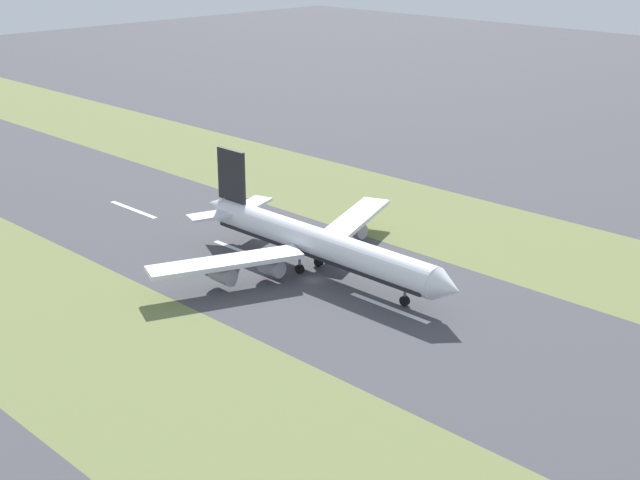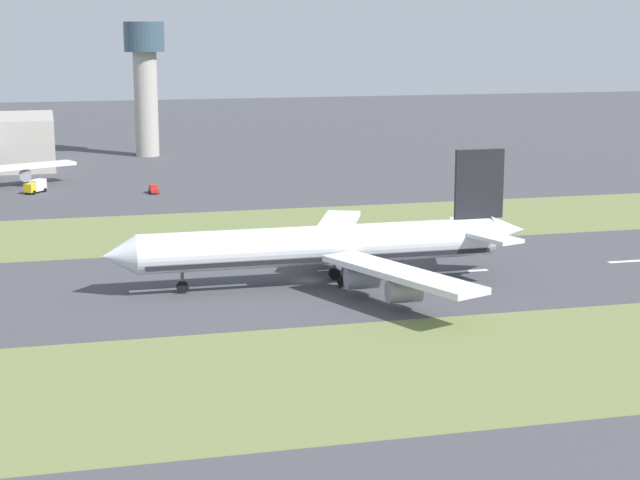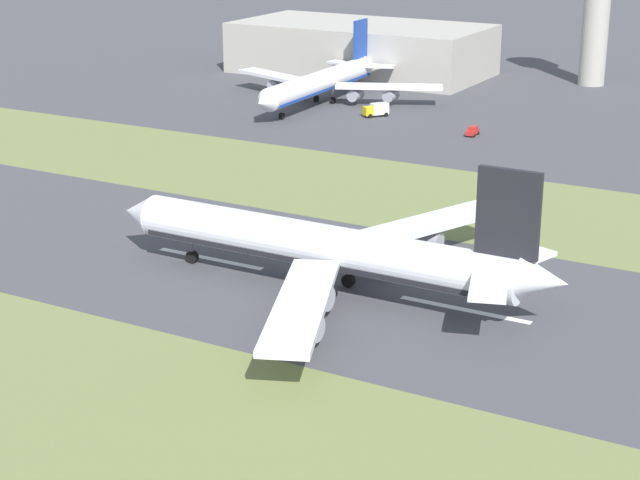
# 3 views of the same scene
# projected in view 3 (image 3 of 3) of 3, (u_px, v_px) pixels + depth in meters

# --- Properties ---
(ground_plane) EXTENTS (800.00, 800.00, 0.00)m
(ground_plane) POSITION_uv_depth(u_px,v_px,m) (321.00, 281.00, 148.14)
(ground_plane) COLOR #424247
(grass_median_west) EXTENTS (40.00, 600.00, 0.01)m
(grass_median_west) POSITION_uv_depth(u_px,v_px,m) (109.00, 415.00, 110.99)
(grass_median_west) COLOR olive
(grass_median_west) RESTS_ON ground
(grass_median_east) EXTENTS (40.00, 600.00, 0.01)m
(grass_median_east) POSITION_uv_depth(u_px,v_px,m) (448.00, 200.00, 185.28)
(grass_median_east) COLOR olive
(grass_median_east) RESTS_ON ground
(centreline_dash_mid) EXTENTS (1.20, 18.00, 0.01)m
(centreline_dash_mid) POSITION_uv_depth(u_px,v_px,m) (465.00, 310.00, 138.23)
(centreline_dash_mid) COLOR silver
(centreline_dash_mid) RESTS_ON ground
(centreline_dash_far) EXTENTS (1.20, 18.00, 0.01)m
(centreline_dash_far) POSITION_uv_depth(u_px,v_px,m) (210.00, 259.00, 156.82)
(centreline_dash_far) COLOR silver
(centreline_dash_far) RESTS_ON ground
(airplane_main_jet) EXTENTS (64.14, 67.02, 20.20)m
(airplane_main_jet) POSITION_uv_depth(u_px,v_px,m) (332.00, 249.00, 142.52)
(airplane_main_jet) COLOR silver
(airplane_main_jet) RESTS_ON ground
(terminal_building) EXTENTS (36.00, 70.46, 14.08)m
(terminal_building) POSITION_uv_depth(u_px,v_px,m) (361.00, 49.00, 304.08)
(terminal_building) COLOR #A39E93
(terminal_building) RESTS_ON ground
(airplane_parked_apron) EXTENTS (60.40, 57.64, 18.17)m
(airplane_parked_apron) POSITION_uv_depth(u_px,v_px,m) (323.00, 82.00, 263.46)
(airplane_parked_apron) COLOR white
(airplane_parked_apron) RESTS_ON ground
(service_truck) EXTENTS (6.14, 5.33, 3.10)m
(service_truck) POSITION_uv_depth(u_px,v_px,m) (376.00, 110.00, 250.10)
(service_truck) COLOR gold
(service_truck) RESTS_ON ground
(apron_car) EXTENTS (4.48, 2.20, 2.03)m
(apron_car) POSITION_uv_depth(u_px,v_px,m) (473.00, 131.00, 231.78)
(apron_car) COLOR #B2231E
(apron_car) RESTS_ON ground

